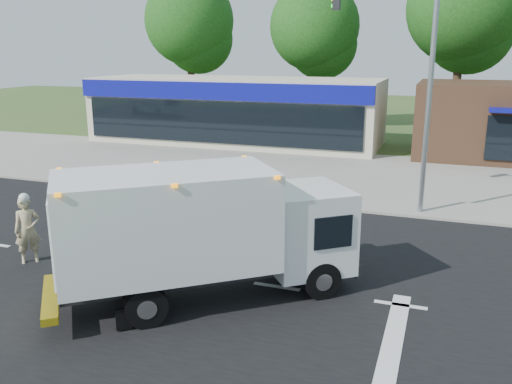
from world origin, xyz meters
The scene contains 10 objects.
ground centered at (0.00, 0.00, 0.00)m, with size 120.00×120.00×0.00m, color #385123.
road_asphalt centered at (0.00, 0.00, 0.00)m, with size 60.00×14.00×0.02m, color black.
sidewalk centered at (0.00, 8.20, 0.06)m, with size 60.00×2.40×0.12m, color gray.
parking_apron centered at (0.00, 14.00, 0.01)m, with size 60.00×9.00×0.02m, color gray.
lane_markings centered at (1.35, -1.35, 0.02)m, with size 55.20×7.00×0.01m.
ems_box_truck centered at (-1.48, -1.18, 1.81)m, with size 6.91×6.11×3.15m.
emergency_worker centered at (-6.94, -0.73, 0.97)m, with size 0.80×0.81×1.99m.
retail_strip_mall centered at (-9.00, 19.93, 2.01)m, with size 18.00×6.20×4.00m.
traffic_signal_pole centered at (2.35, 7.60, 4.92)m, with size 3.51×0.25×8.00m.
background_trees centered at (-0.85, 28.16, 7.38)m, with size 36.77×7.39×12.10m.
Camera 1 is at (3.67, -11.88, 5.75)m, focal length 38.00 mm.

